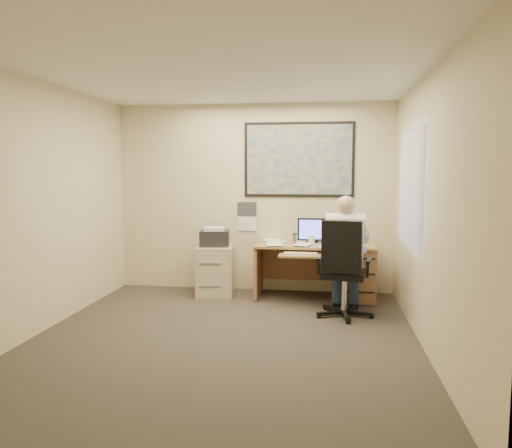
# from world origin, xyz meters

# --- Properties ---
(room_shell) EXTENTS (4.00, 4.50, 2.70)m
(room_shell) POSITION_xyz_m (0.00, 0.00, 1.35)
(room_shell) COLOR #37312B
(room_shell) RESTS_ON ground
(desk) EXTENTS (1.60, 0.97, 1.08)m
(desk) POSITION_xyz_m (1.24, 1.90, 0.44)
(desk) COLOR #A27E45
(desk) RESTS_ON ground
(world_map) EXTENTS (1.56, 0.03, 1.06)m
(world_map) POSITION_xyz_m (0.65, 2.23, 1.90)
(world_map) COLOR #1E4C93
(world_map) RESTS_ON room_shell
(wall_calendar) EXTENTS (0.28, 0.01, 0.42)m
(wall_calendar) POSITION_xyz_m (-0.10, 2.24, 1.08)
(wall_calendar) COLOR white
(wall_calendar) RESTS_ON room_shell
(window_blinds) EXTENTS (0.06, 1.40, 1.30)m
(window_blinds) POSITION_xyz_m (1.97, 0.80, 1.55)
(window_blinds) COLOR beige
(window_blinds) RESTS_ON room_shell
(filing_cabinet) EXTENTS (0.57, 0.66, 0.96)m
(filing_cabinet) POSITION_xyz_m (-0.50, 1.88, 0.41)
(filing_cabinet) COLOR #BEB399
(filing_cabinet) RESTS_ON ground
(office_chair) EXTENTS (0.82, 0.82, 1.17)m
(office_chair) POSITION_xyz_m (1.28, 0.99, 0.34)
(office_chair) COLOR black
(office_chair) RESTS_ON ground
(person) EXTENTS (0.65, 0.89, 1.45)m
(person) POSITION_xyz_m (1.27, 1.08, 0.72)
(person) COLOR white
(person) RESTS_ON office_chair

